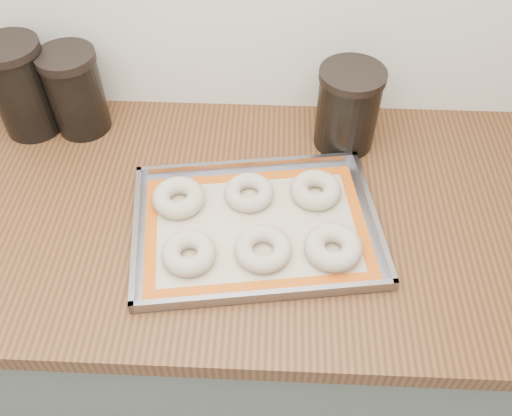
{
  "coord_description": "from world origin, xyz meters",
  "views": [
    {
      "loc": [
        0.21,
        0.97,
        1.7
      ],
      "look_at": [
        0.18,
        1.62,
        0.96
      ],
      "focal_mm": 38.0,
      "sensor_mm": 36.0,
      "label": 1
    }
  ],
  "objects_px": {
    "bagel_front_mid": "(263,249)",
    "canister_mid": "(75,92)",
    "baking_tray": "(256,226)",
    "bagel_front_left": "(189,253)",
    "bagel_back_left": "(179,198)",
    "bagel_back_right": "(316,190)",
    "canister_left": "(22,88)",
    "bagel_front_right": "(333,247)",
    "canister_right": "(348,108)",
    "bagel_back_mid": "(249,192)"
  },
  "relations": [
    {
      "from": "bagel_front_right",
      "to": "canister_right",
      "type": "height_order",
      "value": "canister_right"
    },
    {
      "from": "bagel_front_mid",
      "to": "canister_mid",
      "type": "xyz_separation_m",
      "value": [
        -0.42,
        0.35,
        0.07
      ]
    },
    {
      "from": "bagel_back_mid",
      "to": "bagel_back_right",
      "type": "relative_size",
      "value": 0.97
    },
    {
      "from": "bagel_front_right",
      "to": "canister_right",
      "type": "distance_m",
      "value": 0.32
    },
    {
      "from": "bagel_front_right",
      "to": "canister_right",
      "type": "bearing_deg",
      "value": 83.06
    },
    {
      "from": "bagel_back_right",
      "to": "canister_left",
      "type": "relative_size",
      "value": 0.48
    },
    {
      "from": "baking_tray",
      "to": "bagel_front_right",
      "type": "height_order",
      "value": "bagel_front_right"
    },
    {
      "from": "bagel_back_right",
      "to": "canister_right",
      "type": "bearing_deg",
      "value": 69.07
    },
    {
      "from": "canister_mid",
      "to": "canister_right",
      "type": "xyz_separation_m",
      "value": [
        0.58,
        -0.03,
        -0.0
      ]
    },
    {
      "from": "bagel_back_left",
      "to": "bagel_back_mid",
      "type": "relative_size",
      "value": 1.05
    },
    {
      "from": "canister_right",
      "to": "canister_left",
      "type": "bearing_deg",
      "value": 178.31
    },
    {
      "from": "bagel_front_right",
      "to": "bagel_back_right",
      "type": "xyz_separation_m",
      "value": [
        -0.03,
        0.14,
        -0.0
      ]
    },
    {
      "from": "bagel_front_mid",
      "to": "canister_right",
      "type": "relative_size",
      "value": 0.57
    },
    {
      "from": "baking_tray",
      "to": "canister_left",
      "type": "relative_size",
      "value": 2.38
    },
    {
      "from": "bagel_back_right",
      "to": "canister_right",
      "type": "relative_size",
      "value": 0.55
    },
    {
      "from": "canister_left",
      "to": "canister_mid",
      "type": "height_order",
      "value": "canister_left"
    },
    {
      "from": "canister_left",
      "to": "canister_right",
      "type": "bearing_deg",
      "value": -1.69
    },
    {
      "from": "bagel_front_mid",
      "to": "canister_mid",
      "type": "relative_size",
      "value": 0.55
    },
    {
      "from": "canister_left",
      "to": "baking_tray",
      "type": "bearing_deg",
      "value": -28.49
    },
    {
      "from": "canister_mid",
      "to": "canister_right",
      "type": "height_order",
      "value": "canister_mid"
    },
    {
      "from": "baking_tray",
      "to": "bagel_front_left",
      "type": "relative_size",
      "value": 5.09
    },
    {
      "from": "bagel_back_right",
      "to": "canister_mid",
      "type": "bearing_deg",
      "value": 158.98
    },
    {
      "from": "canister_left",
      "to": "bagel_front_left",
      "type": "bearing_deg",
      "value": -42.09
    },
    {
      "from": "baking_tray",
      "to": "bagel_back_right",
      "type": "distance_m",
      "value": 0.14
    },
    {
      "from": "canister_mid",
      "to": "bagel_front_mid",
      "type": "bearing_deg",
      "value": -39.82
    },
    {
      "from": "bagel_front_right",
      "to": "canister_left",
      "type": "xyz_separation_m",
      "value": [
        -0.66,
        0.33,
        0.08
      ]
    },
    {
      "from": "baking_tray",
      "to": "bagel_front_left",
      "type": "height_order",
      "value": "bagel_front_left"
    },
    {
      "from": "bagel_front_mid",
      "to": "bagel_back_left",
      "type": "relative_size",
      "value": 1.01
    },
    {
      "from": "bagel_front_left",
      "to": "canister_left",
      "type": "bearing_deg",
      "value": 137.91
    },
    {
      "from": "canister_mid",
      "to": "bagel_back_right",
      "type": "bearing_deg",
      "value": -21.02
    },
    {
      "from": "bagel_front_right",
      "to": "bagel_back_left",
      "type": "height_order",
      "value": "bagel_front_right"
    },
    {
      "from": "baking_tray",
      "to": "bagel_back_left",
      "type": "xyz_separation_m",
      "value": [
        -0.15,
        0.05,
        0.02
      ]
    },
    {
      "from": "bagel_back_right",
      "to": "canister_left",
      "type": "distance_m",
      "value": 0.66
    },
    {
      "from": "baking_tray",
      "to": "canister_left",
      "type": "xyz_separation_m",
      "value": [
        -0.51,
        0.28,
        0.1
      ]
    },
    {
      "from": "canister_mid",
      "to": "bagel_back_left",
      "type": "bearing_deg",
      "value": -43.04
    },
    {
      "from": "bagel_back_mid",
      "to": "bagel_back_right",
      "type": "height_order",
      "value": "bagel_back_right"
    },
    {
      "from": "bagel_back_mid",
      "to": "canister_mid",
      "type": "xyz_separation_m",
      "value": [
        -0.38,
        0.21,
        0.08
      ]
    },
    {
      "from": "bagel_front_mid",
      "to": "bagel_front_left",
      "type": "bearing_deg",
      "value": -172.99
    },
    {
      "from": "baking_tray",
      "to": "bagel_back_left",
      "type": "bearing_deg",
      "value": 160.96
    },
    {
      "from": "bagel_front_mid",
      "to": "bagel_back_left",
      "type": "distance_m",
      "value": 0.21
    },
    {
      "from": "bagel_front_left",
      "to": "canister_left",
      "type": "distance_m",
      "value": 0.54
    },
    {
      "from": "bagel_back_right",
      "to": "bagel_back_left",
      "type": "bearing_deg",
      "value": -173.01
    },
    {
      "from": "bagel_back_left",
      "to": "bagel_front_mid",
      "type": "bearing_deg",
      "value": -34.5
    },
    {
      "from": "bagel_back_left",
      "to": "bagel_front_left",
      "type": "bearing_deg",
      "value": -74.35
    },
    {
      "from": "bagel_front_mid",
      "to": "bagel_back_right",
      "type": "distance_m",
      "value": 0.18
    },
    {
      "from": "bagel_front_left",
      "to": "canister_right",
      "type": "xyz_separation_m",
      "value": [
        0.3,
        0.34,
        0.07
      ]
    },
    {
      "from": "bagel_front_left",
      "to": "bagel_front_right",
      "type": "relative_size",
      "value": 0.94
    },
    {
      "from": "canister_left",
      "to": "canister_right",
      "type": "relative_size",
      "value": 1.16
    },
    {
      "from": "bagel_back_left",
      "to": "canister_right",
      "type": "xyz_separation_m",
      "value": [
        0.33,
        0.21,
        0.07
      ]
    },
    {
      "from": "bagel_front_left",
      "to": "canister_right",
      "type": "height_order",
      "value": "canister_right"
    }
  ]
}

